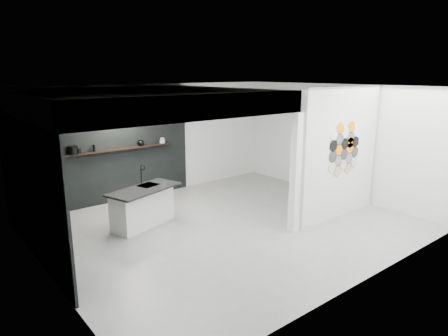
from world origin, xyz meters
The scene contains 17 objects.
floor centered at (0.00, 0.00, -0.01)m, with size 7.00×6.00×0.01m, color gray.
partition_panel centered at (2.23, -1.00, 1.40)m, with size 2.45×0.15×2.80m, color silver.
bay_clad_back centered at (-1.30, 2.97, 1.18)m, with size 4.40×0.04×2.35m, color black.
bay_clad_left centered at (-3.47, 1.00, 1.18)m, with size 0.04×4.00×2.35m, color black.
bulkhead centered at (-1.30, 1.00, 2.55)m, with size 4.40×4.00×0.40m, color silver.
corner_column centered at (0.82, -1.00, 1.18)m, with size 0.16×0.16×2.35m, color silver.
fascia_beam centered at (-1.30, -0.92, 2.55)m, with size 4.40×0.16×0.40m, color silver.
wall_basin centered at (-3.24, 0.80, 0.85)m, with size 0.40×0.60×0.12m, color silver.
display_shelf centered at (-1.20, 2.87, 1.30)m, with size 3.00×0.15×0.04m, color black.
kitchen_island centered at (-1.37, 1.11, 0.41)m, with size 1.66×1.10×1.23m.
stockpot centered at (-2.10, 2.87, 1.41)m, with size 0.22×0.22×0.18m, color black.
kettle centered at (-0.46, 2.87, 1.39)m, with size 0.17×0.17×0.15m, color black.
glass_bowl centered at (0.15, 2.87, 1.37)m, with size 0.14×0.14×0.10m, color gray.
glass_vase centered at (0.15, 2.87, 1.39)m, with size 0.10×0.10×0.14m, color gray.
bottle_dark centered at (-1.63, 2.87, 1.40)m, with size 0.06×0.06×0.15m, color black.
utensil_cup centered at (-1.98, 2.87, 1.37)m, with size 0.09×0.09×0.11m, color black.
hex_tile_cluster centered at (2.26, -1.09, 1.50)m, with size 1.04×0.02×1.16m.
Camera 1 is at (-4.93, -5.93, 3.07)m, focal length 32.00 mm.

